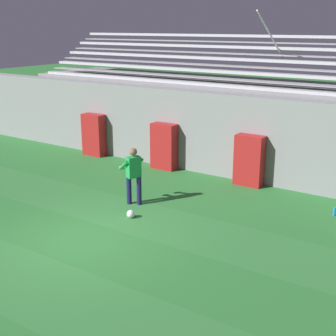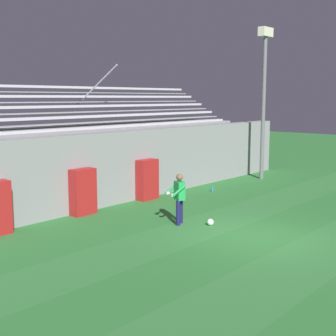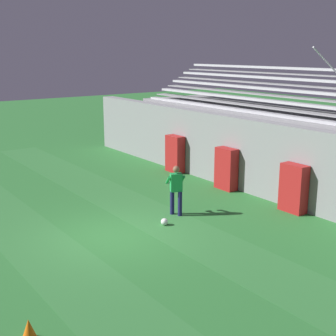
{
  "view_description": "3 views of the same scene",
  "coord_description": "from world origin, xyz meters",
  "px_view_note": "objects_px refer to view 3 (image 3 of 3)",
  "views": [
    {
      "loc": [
        7.38,
        -7.42,
        4.97
      ],
      "look_at": [
        1.03,
        2.18,
        1.43
      ],
      "focal_mm": 50.0,
      "sensor_mm": 36.0,
      "label": 1
    },
    {
      "loc": [
        -11.83,
        -6.92,
        4.1
      ],
      "look_at": [
        -0.33,
        3.12,
        1.8
      ],
      "focal_mm": 50.0,
      "sensor_mm": 36.0,
      "label": 2
    },
    {
      "loc": [
        11.28,
        -6.26,
        5.28
      ],
      "look_at": [
        0.08,
        1.89,
        1.8
      ],
      "focal_mm": 50.0,
      "sensor_mm": 36.0,
      "label": 3
    }
  ],
  "objects_px": {
    "padding_pillar_far_left": "(175,154)",
    "soccer_ball": "(164,222)",
    "goalkeeper": "(176,187)",
    "traffic_cone": "(29,329)",
    "padding_pillar_gate_right": "(294,188)",
    "padding_pillar_gate_left": "(226,169)"
  },
  "relations": [
    {
      "from": "soccer_ball",
      "to": "traffic_cone",
      "type": "relative_size",
      "value": 0.52
    },
    {
      "from": "padding_pillar_far_left",
      "to": "goalkeeper",
      "type": "bearing_deg",
      "value": -36.54
    },
    {
      "from": "padding_pillar_far_left",
      "to": "traffic_cone",
      "type": "bearing_deg",
      "value": -49.11
    },
    {
      "from": "soccer_ball",
      "to": "traffic_cone",
      "type": "height_order",
      "value": "traffic_cone"
    },
    {
      "from": "traffic_cone",
      "to": "padding_pillar_gate_left",
      "type": "bearing_deg",
      "value": 117.69
    },
    {
      "from": "padding_pillar_far_left",
      "to": "goalkeeper",
      "type": "height_order",
      "value": "goalkeeper"
    },
    {
      "from": "traffic_cone",
      "to": "padding_pillar_far_left",
      "type": "bearing_deg",
      "value": 130.89
    },
    {
      "from": "goalkeeper",
      "to": "traffic_cone",
      "type": "distance_m",
      "value": 7.51
    },
    {
      "from": "goalkeeper",
      "to": "padding_pillar_gate_right",
      "type": "bearing_deg",
      "value": 58.72
    },
    {
      "from": "padding_pillar_gate_left",
      "to": "goalkeeper",
      "type": "relative_size",
      "value": 0.98
    },
    {
      "from": "padding_pillar_gate_right",
      "to": "traffic_cone",
      "type": "distance_m",
      "value": 9.95
    },
    {
      "from": "padding_pillar_far_left",
      "to": "soccer_ball",
      "type": "xyz_separation_m",
      "value": [
        5.11,
        -4.25,
        -0.71
      ]
    },
    {
      "from": "padding_pillar_gate_right",
      "to": "padding_pillar_far_left",
      "type": "xyz_separation_m",
      "value": [
        -6.61,
        0.0,
        0.0
      ]
    },
    {
      "from": "goalkeeper",
      "to": "traffic_cone",
      "type": "height_order",
      "value": "goalkeeper"
    },
    {
      "from": "soccer_ball",
      "to": "padding_pillar_far_left",
      "type": "bearing_deg",
      "value": 140.29
    },
    {
      "from": "padding_pillar_gate_right",
      "to": "padding_pillar_far_left",
      "type": "relative_size",
      "value": 1.0
    },
    {
      "from": "padding_pillar_gate_left",
      "to": "padding_pillar_gate_right",
      "type": "height_order",
      "value": "same"
    },
    {
      "from": "padding_pillar_gate_left",
      "to": "traffic_cone",
      "type": "distance_m",
      "value": 11.04
    },
    {
      "from": "padding_pillar_gate_right",
      "to": "padding_pillar_far_left",
      "type": "height_order",
      "value": "same"
    },
    {
      "from": "padding_pillar_gate_left",
      "to": "padding_pillar_far_left",
      "type": "xyz_separation_m",
      "value": [
        -3.33,
        0.0,
        0.0
      ]
    },
    {
      "from": "padding_pillar_gate_left",
      "to": "padding_pillar_far_left",
      "type": "height_order",
      "value": "same"
    },
    {
      "from": "goalkeeper",
      "to": "traffic_cone",
      "type": "xyz_separation_m",
      "value": [
        3.89,
        -6.38,
        -0.74
      ]
    }
  ]
}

